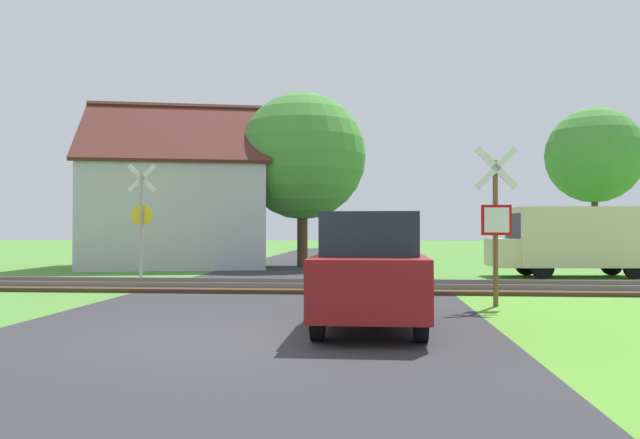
# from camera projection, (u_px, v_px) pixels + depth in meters

# --- Properties ---
(ground_plane) EXTENTS (160.00, 160.00, 0.00)m
(ground_plane) POSITION_uv_depth(u_px,v_px,m) (236.00, 338.00, 8.78)
(ground_plane) COLOR #4C8433
(road_asphalt) EXTENTS (7.66, 80.00, 0.01)m
(road_asphalt) POSITION_uv_depth(u_px,v_px,m) (261.00, 318.00, 10.77)
(road_asphalt) COLOR #2D2D30
(road_asphalt) RESTS_ON ground
(rail_track) EXTENTS (60.00, 2.60, 0.22)m
(rail_track) POSITION_uv_depth(u_px,v_px,m) (297.00, 287.00, 15.92)
(rail_track) COLOR #422D1E
(rail_track) RESTS_ON ground
(stop_sign_near) EXTENTS (0.88, 0.17, 3.19)m
(stop_sign_near) POSITION_uv_depth(u_px,v_px,m) (496.00, 218.00, 12.32)
(stop_sign_near) COLOR brown
(stop_sign_near) RESTS_ON ground
(crossing_sign_far) EXTENTS (0.87, 0.17, 3.53)m
(crossing_sign_far) POSITION_uv_depth(u_px,v_px,m) (141.00, 213.00, 18.92)
(crossing_sign_far) COLOR #9E9EA5
(crossing_sign_far) RESTS_ON ground
(house) EXTENTS (8.57, 8.00, 6.77)m
(house) POSITION_uv_depth(u_px,v_px,m) (178.00, 212.00, 25.84)
(house) COLOR #B7B7BC
(house) RESTS_ON ground
(tree_far) EXTENTS (4.50, 4.50, 7.30)m
(tree_far) POSITION_uv_depth(u_px,v_px,m) (594.00, 155.00, 29.47)
(tree_far) COLOR #513823
(tree_far) RESTS_ON ground
(tree_center) EXTENTS (5.22, 5.22, 7.17)m
(tree_center) POSITION_uv_depth(u_px,v_px,m) (302.00, 156.00, 25.67)
(tree_center) COLOR #513823
(tree_center) RESTS_ON ground
(mail_truck) EXTENTS (5.04, 2.26, 2.24)m
(mail_truck) POSITION_uv_depth(u_px,v_px,m) (573.00, 239.00, 20.04)
(mail_truck) COLOR beige
(mail_truck) RESTS_ON ground
(parked_car) EXTENTS (1.67, 4.01, 1.78)m
(parked_car) POSITION_uv_depth(u_px,v_px,m) (370.00, 270.00, 9.80)
(parked_car) COLOR maroon
(parked_car) RESTS_ON ground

